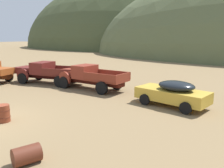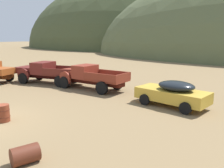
{
  "view_description": "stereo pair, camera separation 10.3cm",
  "coord_description": "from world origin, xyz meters",
  "px_view_note": "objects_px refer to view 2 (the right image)",
  "views": [
    {
      "loc": [
        10.27,
        -7.4,
        4.12
      ],
      "look_at": [
        3.9,
        6.5,
        1.04
      ],
      "focal_mm": 37.76,
      "sensor_mm": 36.0,
      "label": 1
    },
    {
      "loc": [
        10.37,
        -7.35,
        4.12
      ],
      "look_at": [
        3.9,
        6.5,
        1.04
      ],
      "focal_mm": 37.76,
      "sensor_mm": 36.0,
      "label": 2
    }
  ],
  "objects_px": {
    "car_faded_yellow": "(170,93)",
    "oil_drum_tipped": "(25,155)",
    "truck_rust_red": "(86,76)",
    "oil_drum_spare": "(3,113)",
    "truck_oxblood": "(44,72)"
  },
  "relations": [
    {
      "from": "car_faded_yellow",
      "to": "oil_drum_tipped",
      "type": "relative_size",
      "value": 4.5
    },
    {
      "from": "oil_drum_tipped",
      "to": "oil_drum_spare",
      "type": "distance_m",
      "value": 4.67
    },
    {
      "from": "truck_oxblood",
      "to": "oil_drum_tipped",
      "type": "height_order",
      "value": "truck_oxblood"
    },
    {
      "from": "truck_oxblood",
      "to": "truck_rust_red",
      "type": "distance_m",
      "value": 4.69
    },
    {
      "from": "car_faded_yellow",
      "to": "oil_drum_spare",
      "type": "distance_m",
      "value": 9.29
    },
    {
      "from": "oil_drum_tipped",
      "to": "oil_drum_spare",
      "type": "relative_size",
      "value": 1.25
    },
    {
      "from": "car_faded_yellow",
      "to": "oil_drum_tipped",
      "type": "xyz_separation_m",
      "value": [
        -2.94,
        -8.73,
        -0.51
      ]
    },
    {
      "from": "truck_oxblood",
      "to": "truck_rust_red",
      "type": "xyz_separation_m",
      "value": [
        4.67,
        -0.43,
        0.01
      ]
    },
    {
      "from": "car_faded_yellow",
      "to": "truck_rust_red",
      "type": "bearing_deg",
      "value": 1.46
    },
    {
      "from": "truck_rust_red",
      "to": "oil_drum_tipped",
      "type": "xyz_separation_m",
      "value": [
        4.17,
        -10.8,
        -0.7
      ]
    },
    {
      "from": "truck_rust_red",
      "to": "oil_drum_tipped",
      "type": "relative_size",
      "value": 6.0
    },
    {
      "from": "oil_drum_tipped",
      "to": "oil_drum_spare",
      "type": "height_order",
      "value": "oil_drum_spare"
    },
    {
      "from": "truck_rust_red",
      "to": "oil_drum_spare",
      "type": "relative_size",
      "value": 7.53
    },
    {
      "from": "truck_rust_red",
      "to": "car_faded_yellow",
      "type": "relative_size",
      "value": 1.34
    },
    {
      "from": "truck_oxblood",
      "to": "oil_drum_tipped",
      "type": "relative_size",
      "value": 5.97
    }
  ]
}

